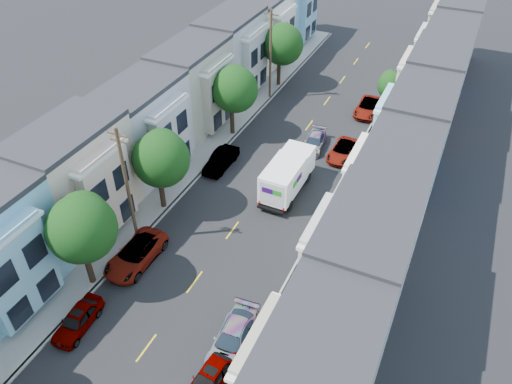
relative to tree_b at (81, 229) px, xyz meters
The scene contains 25 objects.
ground 8.76m from the tree_b, 25.58° to the left, with size 160.00×160.00×0.00m, color black.
road_slab 19.80m from the tree_b, 70.72° to the left, with size 12.00×70.00×0.02m, color black.
curb_left 18.76m from the tree_b, 89.20° to the left, with size 0.30×70.00×0.15m, color gray.
curb_right 22.46m from the tree_b, 55.57° to the left, with size 0.30×70.00×0.15m, color gray.
sidewalk_left 18.78m from the tree_b, 93.33° to the left, with size 2.60×70.00×0.15m, color gray.
sidewalk_right 23.20m from the tree_b, 52.85° to the left, with size 2.60×70.00×0.15m, color gray.
centerline 19.80m from the tree_b, 70.72° to the left, with size 0.12×70.00×0.01m, color gold.
townhouse_row_left 19.39m from the tree_b, 105.06° to the left, with size 5.00×70.00×8.50m, color white.
townhouse_row_right 25.63m from the tree_b, 45.91° to the left, with size 5.00×70.00×8.50m, color white.
tree_b is the anchor object (origin of this frame).
tree_c 9.23m from the tree_b, 90.00° to the left, with size 4.56×4.56×7.29m.
tree_d 22.11m from the tree_b, 90.00° to the left, with size 4.55×4.55×7.39m.
tree_e 34.35m from the tree_b, 90.00° to the left, with size 4.70×4.70×7.51m.
tree_far_r 34.55m from the tree_b, 67.52° to the left, with size 2.88×2.88×5.30m.
utility_pole_near 5.02m from the tree_b, 89.98° to the left, with size 1.60×0.26×10.00m.
utility_pole_far 31.02m from the tree_b, 90.00° to the left, with size 1.60×0.26×10.00m.
fedex_truck 17.99m from the tree_b, 61.78° to the left, with size 2.63×6.83×3.28m.
lead_sedan 25.02m from the tree_b, 70.54° to the left, with size 1.82×4.33×1.30m, color black.
parked_left_b 5.90m from the tree_b, 67.85° to the right, with size 1.65×4.31×1.40m, color #12173A.
parked_left_c 5.57m from the tree_b, 64.63° to the left, with size 2.56×5.56×1.54m, color gray.
parked_left_d 17.08m from the tree_b, 85.12° to the left, with size 1.61×4.57×1.52m, color #5E0B22.
parked_right_a 12.59m from the tree_b, 17.35° to the right, with size 1.73×4.52×1.47m, color #4B4C4D.
parked_right_b 12.09m from the tree_b, ahead, with size 2.11×5.03×1.51m, color white.
parked_right_c 25.85m from the tree_b, 63.87° to the left, with size 2.16×4.69×1.30m, color black.
parked_right_d 34.36m from the tree_b, 70.80° to the left, with size 2.33×5.05×1.40m, color #080C3A.
Camera 1 is at (14.03, -19.96, 27.18)m, focal length 35.00 mm.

